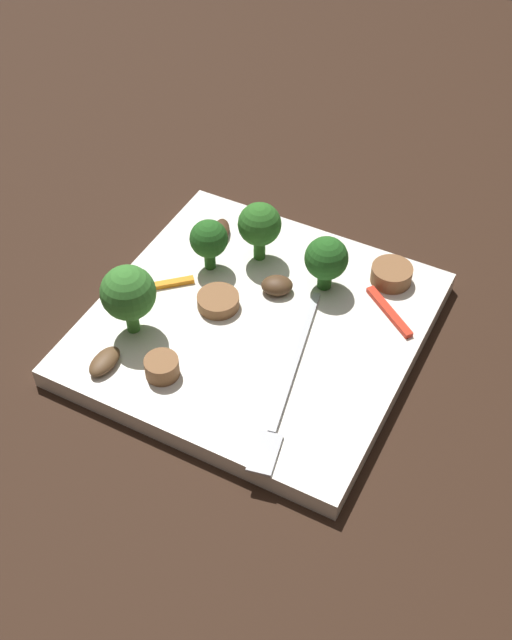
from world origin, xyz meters
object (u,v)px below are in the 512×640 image
object	(u,v)px
broccoli_floret_3	(260,225)
sausage_slice_0	(220,298)
pepper_strip_2	(389,312)
mushroom_1	(276,285)
broccoli_floret_1	(128,294)
sausage_slice_2	(162,367)
sausage_slice_1	(391,274)
pepper_strip_0	(168,282)
fork	(286,389)
broccoli_floret_0	(209,240)
mushroom_0	(105,361)
mushroom_2	(221,230)
broccoli_floret_2	(326,259)
plate	(256,327)

from	to	relation	value
broccoli_floret_3	sausage_slice_0	size ratio (longest dim) A/B	1.60
sausage_slice_0	pepper_strip_2	bearing A→B (deg)	112.42
mushroom_1	pepper_strip_2	xyz separation A→B (m)	(-0.02, 0.09, -0.00)
broccoli_floret_1	sausage_slice_2	world-z (taller)	broccoli_floret_1
sausage_slice_1	mushroom_1	size ratio (longest dim) A/B	1.32
pepper_strip_0	fork	bearing A→B (deg)	67.40
broccoli_floret_0	sausage_slice_0	distance (m)	0.05
broccoli_floret_3	pepper_strip_0	xyz separation A→B (m)	(0.07, -0.05, -0.03)
sausage_slice_2	pepper_strip_0	bearing A→B (deg)	-150.52
broccoli_floret_0	fork	bearing A→B (deg)	51.77
sausage_slice_0	mushroom_0	xyz separation A→B (m)	(0.10, -0.05, -0.00)
sausage_slice_1	mushroom_2	xyz separation A→B (m)	(0.01, -0.16, -0.00)
broccoli_floret_1	broccoli_floret_2	world-z (taller)	broccoli_floret_1
sausage_slice_0	sausage_slice_2	distance (m)	0.09
sausage_slice_1	sausage_slice_2	size ratio (longest dim) A/B	1.32
broccoli_floret_3	sausage_slice_2	bearing A→B (deg)	-1.66
sausage_slice_1	pepper_strip_0	distance (m)	0.19
broccoli_floret_1	sausage_slice_2	bearing A→B (deg)	57.47
broccoli_floret_0	pepper_strip_0	world-z (taller)	broccoli_floret_0
fork	pepper_strip_2	world-z (taller)	same
broccoli_floret_2	sausage_slice_0	xyz separation A→B (m)	(0.06, -0.07, -0.02)
plate	mushroom_0	bearing A→B (deg)	-39.86
sausage_slice_1	broccoli_floret_3	bearing A→B (deg)	-77.58
fork	broccoli_floret_2	world-z (taller)	broccoli_floret_2
fork	broccoli_floret_1	xyz separation A→B (m)	(-0.00, -0.14, 0.04)
plate	sausage_slice_1	size ratio (longest dim) A/B	7.31
sausage_slice_0	mushroom_1	xyz separation A→B (m)	(-0.03, 0.03, 0.00)
fork	broccoli_floret_0	world-z (taller)	broccoli_floret_0
broccoli_floret_1	mushroom_2	bearing A→B (deg)	177.62
fork	pepper_strip_2	distance (m)	0.12
pepper_strip_0	mushroom_2	bearing A→B (deg)	173.29
broccoli_floret_1	broccoli_floret_0	bearing A→B (deg)	169.10
broccoli_floret_3	mushroom_2	distance (m)	0.05
pepper_strip_0	sausage_slice_1	bearing A→B (deg)	118.63
sausage_slice_2	pepper_strip_0	size ratio (longest dim) A/B	0.55
sausage_slice_0	sausage_slice_1	world-z (taller)	sausage_slice_1
fork	sausage_slice_1	xyz separation A→B (m)	(-0.15, 0.03, 0.01)
broccoli_floret_3	mushroom_1	world-z (taller)	broccoli_floret_3
sausage_slice_1	mushroom_2	size ratio (longest dim) A/B	1.11
broccoli_floret_2	sausage_slice_2	world-z (taller)	broccoli_floret_2
fork	broccoli_floret_3	bearing A→B (deg)	-156.88
sausage_slice_1	plate	bearing A→B (deg)	-40.49
plate	mushroom_2	size ratio (longest dim) A/B	8.08
sausage_slice_1	mushroom_2	bearing A→B (deg)	-84.96
sausage_slice_2	mushroom_2	xyz separation A→B (m)	(-0.16, -0.04, -0.00)
mushroom_1	mushroom_2	world-z (taller)	mushroom_1
plate	broccoli_floret_1	bearing A→B (deg)	-56.68
plate	sausage_slice_0	distance (m)	0.04
broccoli_floret_3	mushroom_0	xyz separation A→B (m)	(0.16, -0.05, -0.03)
mushroom_2	broccoli_floret_0	bearing A→B (deg)	16.31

